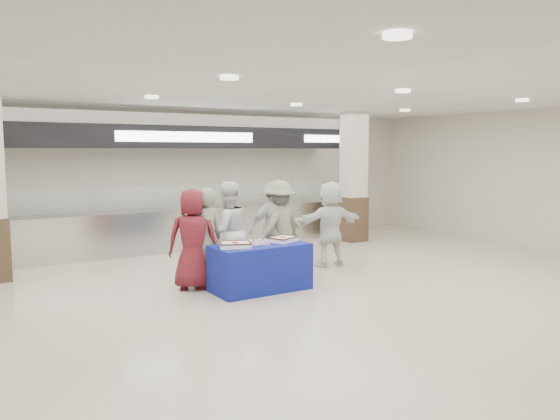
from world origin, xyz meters
TOP-DOWN VIEW (x-y plane):
  - ground at (0.00, 0.00)m, footprint 14.00×14.00m
  - serving_line at (0.00, 5.40)m, footprint 8.70×0.85m
  - column_right at (4.00, 4.20)m, footprint 0.55×0.55m
  - display_table at (-0.37, 1.21)m, footprint 1.56×0.79m
  - sheet_cake_left at (-0.83, 1.19)m, footprint 0.58×0.52m
  - sheet_cake_right at (0.10, 1.26)m, footprint 0.54×0.49m
  - cupcake_tray at (-0.42, 1.26)m, footprint 0.50×0.44m
  - civilian_maroon at (-1.25, 1.86)m, footprint 0.95×0.82m
  - soldier_a at (-1.04, 1.85)m, footprint 0.62×0.43m
  - chef_tall at (-0.55, 2.02)m, footprint 0.85×0.66m
  - chef_short at (0.38, 1.99)m, footprint 1.02×0.51m
  - soldier_b at (0.44, 1.97)m, footprint 1.26×0.96m
  - civilian_white at (1.72, 2.12)m, footprint 1.58×0.62m

SIDE VIEW (x-z plane):
  - ground at x=0.00m, z-range 0.00..0.00m
  - display_table at x=-0.37m, z-range 0.00..0.75m
  - cupcake_tray at x=-0.42m, z-range 0.75..0.82m
  - sheet_cake_right at x=0.10m, z-range 0.75..0.84m
  - sheet_cake_left at x=-0.83m, z-range 0.75..0.85m
  - soldier_a at x=-1.04m, z-range 0.00..1.65m
  - civilian_maroon at x=-1.25m, z-range 0.00..1.65m
  - civilian_white at x=1.72m, z-range 0.00..1.66m
  - chef_short at x=0.38m, z-range 0.00..1.68m
  - soldier_b at x=0.44m, z-range 0.00..1.72m
  - chef_tall at x=-0.55m, z-range 0.00..1.73m
  - serving_line at x=0.00m, z-range -0.24..2.56m
  - column_right at x=4.00m, z-range -0.07..3.13m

